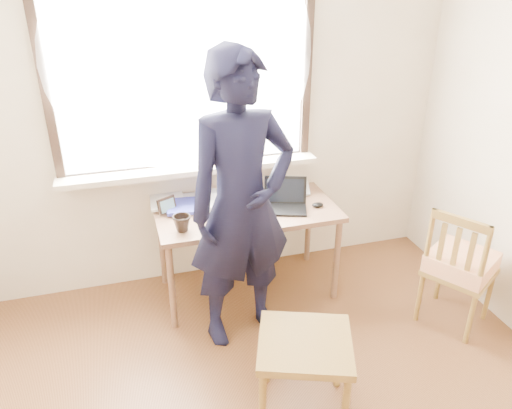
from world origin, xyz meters
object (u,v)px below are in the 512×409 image
object	(u,v)px
mug_white	(214,196)
mug_dark	(182,223)
laptop	(285,201)
work_chair	(305,352)
side_chair	(460,265)
desk	(247,218)
person	(242,205)

from	to	relation	value
mug_white	mug_dark	bearing A→B (deg)	-128.10
laptop	work_chair	size ratio (longest dim) A/B	0.59
mug_white	side_chair	distance (m)	1.76
desk	mug_white	xyz separation A→B (m)	(-0.20, 0.19, 0.11)
desk	mug_dark	world-z (taller)	mug_dark
side_chair	mug_white	bearing A→B (deg)	147.32
laptop	person	bearing A→B (deg)	-137.34
laptop	side_chair	size ratio (longest dim) A/B	0.42
desk	side_chair	bearing A→B (deg)	-30.62
side_chair	work_chair	bearing A→B (deg)	-161.15
mug_white	mug_dark	distance (m)	0.46
desk	laptop	size ratio (longest dim) A/B	3.53
desk	mug_dark	bearing A→B (deg)	-160.14
work_chair	person	bearing A→B (deg)	100.14
mug_white	side_chair	size ratio (longest dim) A/B	0.13
work_chair	person	distance (m)	0.93
desk	work_chair	size ratio (longest dim) A/B	2.07
laptop	desk	bearing A→B (deg)	172.01
desk	work_chair	bearing A→B (deg)	-90.58
desk	person	distance (m)	0.56
person	side_chair	bearing A→B (deg)	-22.92
side_chair	person	xyz separation A→B (m)	(-1.41, 0.32, 0.48)
mug_white	work_chair	size ratio (longest dim) A/B	0.18
desk	work_chair	world-z (taller)	desk
mug_dark	work_chair	world-z (taller)	mug_dark
side_chair	person	distance (m)	1.52
side_chair	laptop	bearing A→B (deg)	144.39
laptop	mug_dark	distance (m)	0.77
mug_dark	work_chair	size ratio (longest dim) A/B	0.19
work_chair	side_chair	world-z (taller)	side_chair
side_chair	person	world-z (taller)	person
mug_white	person	distance (m)	0.65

